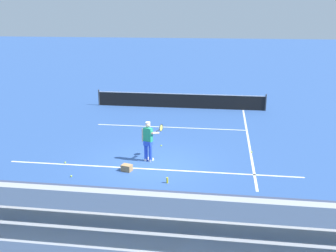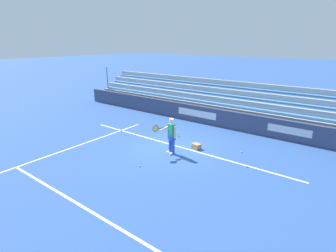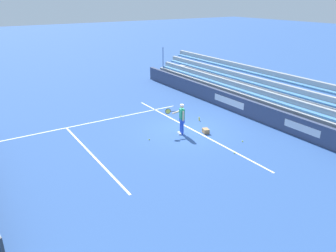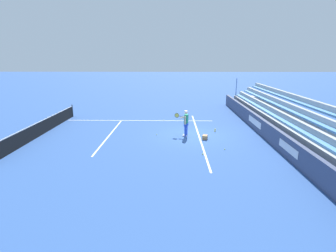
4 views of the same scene
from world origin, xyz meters
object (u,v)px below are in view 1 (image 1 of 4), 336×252
Objects in this scene: tennis_ball_on_baseline at (71,176)px; tennis_ball_near_player at (161,146)px; tennis_player at (148,141)px; ball_box_cardboard at (127,168)px; tennis_ball_by_box at (252,152)px; tennis_ball_toward_net at (65,162)px; tennis_net at (180,101)px; water_bottle at (167,180)px.

tennis_ball_on_baseline is 1.00× the size of tennis_ball_near_player.
tennis_player reaches higher than tennis_ball_near_player.
ball_box_cardboard reaches higher than tennis_ball_by_box.
tennis_player reaches higher than tennis_ball_on_baseline.
tennis_player is 3.61m from tennis_ball_toward_net.
tennis_ball_on_baseline is at bearing -125.49° from tennis_ball_near_player.
tennis_player is 4.76m from tennis_ball_by_box.
tennis_ball_by_box is at bearing 20.05° from tennis_player.
tennis_ball_by_box is at bearing -4.30° from tennis_ball_near_player.
tennis_net is at bearing 76.25° from tennis_ball_on_baseline.
ball_box_cardboard is 1.99m from water_bottle.
tennis_ball_on_baseline is 4.93m from tennis_ball_near_player.
water_bottle is at bearing -62.63° from tennis_player.
water_bottle is at bearing -16.67° from tennis_ball_toward_net.
tennis_net reaches higher than water_bottle.
ball_box_cardboard is 1.82× the size of water_bottle.
water_bottle reaches higher than tennis_ball_by_box.
tennis_ball_on_baseline is at bearing -59.37° from tennis_ball_toward_net.
tennis_ball_toward_net is 1.00× the size of tennis_ball_by_box.
tennis_ball_toward_net is 11.08m from tennis_net.
ball_box_cardboard is 2.79m from tennis_ball_toward_net.
water_bottle is (1.10, -2.13, -0.78)m from tennis_player.
tennis_ball_near_player is at bearing 74.14° from ball_box_cardboard.
tennis_ball_by_box is 0.30× the size of water_bottle.
tennis_player reaches higher than ball_box_cardboard.
tennis_ball_toward_net and tennis_ball_on_baseline have the same top height.
ball_box_cardboard reaches higher than tennis_ball_near_player.
ball_box_cardboard is at bearing -94.77° from tennis_net.
tennis_ball_near_player is (0.89, 3.13, -0.10)m from ball_box_cardboard.
tennis_player is 1.58m from ball_box_cardboard.
tennis_ball_near_player is 0.30× the size of water_bottle.
tennis_player is at bearing 61.32° from ball_box_cardboard.
ball_box_cardboard is (-0.66, -1.21, -0.76)m from tennis_player.
tennis_ball_on_baseline is 12.13m from tennis_net.
tennis_ball_by_box is at bearing 48.53° from water_bottle.
tennis_player reaches higher than water_bottle.
water_bottle is 11.84m from tennis_net.
tennis_ball_by_box is 0.01× the size of tennis_net.
tennis_player is 25.98× the size of tennis_ball_toward_net.
tennis_ball_by_box is (7.03, 3.70, 0.00)m from tennis_ball_on_baseline.
tennis_net reaches higher than tennis_ball_on_baseline.
tennis_ball_toward_net is 1.00× the size of tennis_ball_on_baseline.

